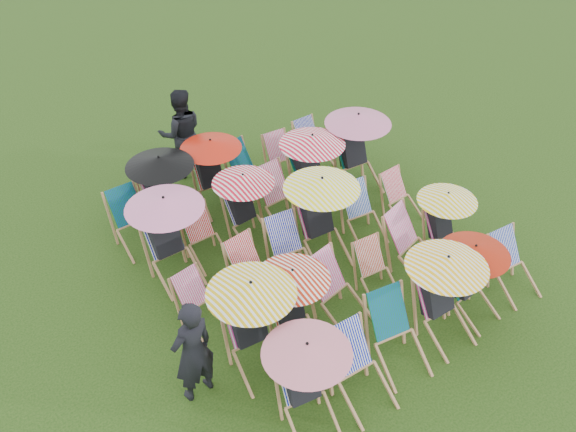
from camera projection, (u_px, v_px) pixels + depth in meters
ground at (312, 266)px, 10.54m from camera, size 100.00×100.00×0.00m
deckchair_0 at (307, 384)px, 7.86m from camera, size 1.11×1.19×1.32m
deckchair_1 at (361, 371)px, 8.26m from camera, size 0.75×0.99×1.01m
deckchair_2 at (398, 336)px, 8.70m from camera, size 0.86×1.06×1.03m
deckchair_3 at (445, 297)px, 8.99m from camera, size 1.16×1.22×1.38m
deckchair_4 at (473, 280)px, 9.36m from camera, size 1.03×1.09×1.23m
deckchair_5 at (514, 266)px, 9.87m from camera, size 0.72×0.92×0.92m
deckchair_6 at (253, 325)px, 8.54m from camera, size 1.21×1.28×1.43m
deckchair_7 at (293, 306)px, 8.93m from camera, size 1.06×1.12×1.26m
deckchair_8 at (339, 291)px, 9.39m from camera, size 0.77×0.99×1.00m
deckchair_9 at (377, 271)px, 9.84m from camera, size 0.65×0.83×0.83m
deckchair_10 at (415, 244)px, 10.20m from camera, size 0.86×1.06×1.02m
deckchair_11 at (446, 223)px, 10.45m from camera, size 0.97×1.01×1.15m
deckchair_12 at (201, 304)px, 9.30m from camera, size 0.62×0.81×0.83m
deckchair_13 at (254, 271)px, 9.80m from camera, size 0.65×0.87×0.90m
deckchair_14 at (291, 252)px, 10.10m from camera, size 0.77×0.97×0.96m
deckchair_15 at (322, 217)px, 10.31m from camera, size 1.23×1.30×1.46m
deckchair_16 at (364, 214)px, 10.90m from camera, size 0.72×0.91×0.90m
deckchair_17 at (402, 197)px, 11.33m from camera, size 0.55×0.76×0.82m
deckchair_18 at (169, 237)px, 9.93m from camera, size 1.22×1.27×1.45m
deckchair_19 at (205, 237)px, 10.45m from camera, size 0.61×0.82×0.87m
deckchair_20 at (246, 207)px, 10.72m from camera, size 1.04×1.09×1.24m
deckchair_21 at (282, 198)px, 11.17m from camera, size 0.67×0.93×1.00m
deckchair_22 at (314, 170)px, 11.43m from camera, size 1.17×1.23×1.39m
deckchair_23 at (357, 150)px, 11.89m from camera, size 1.22×1.30×1.45m
deckchair_24 at (133, 222)px, 10.69m from camera, size 0.66×0.90×0.95m
deckchair_25 at (164, 192)px, 10.92m from camera, size 1.16×1.20×1.37m
deckchair_26 at (213, 172)px, 11.45m from camera, size 1.09×1.16×1.30m
deckchair_27 at (247, 169)px, 11.96m from camera, size 0.69×0.89×0.89m
deckchair_28 at (283, 159)px, 12.26m from camera, size 0.67×0.85×0.85m
deckchair_29 at (313, 144)px, 12.68m from camera, size 0.59×0.80×0.85m
person_left at (193, 351)px, 8.10m from camera, size 0.63×0.44×1.66m
person_rear at (181, 133)px, 12.10m from camera, size 1.06×0.95×1.79m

